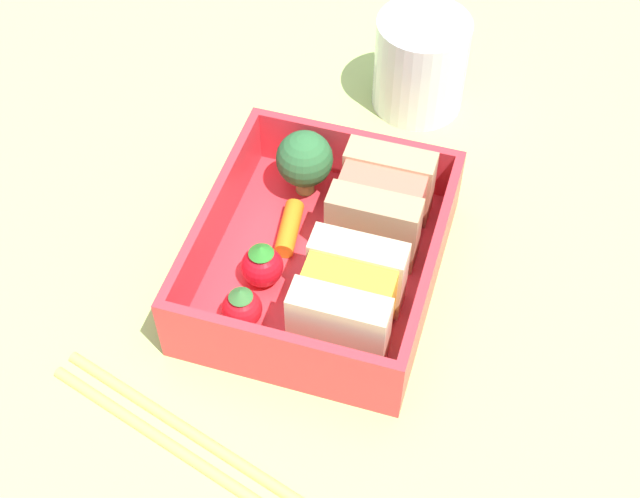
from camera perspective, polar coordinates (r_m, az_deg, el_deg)
The scene contains 11 objects.
ground_plane at distance 58.15cm, azimuth 0.00°, elevation -2.27°, with size 120.00×120.00×2.00cm, color #B3D272.
bento_tray at distance 56.86cm, azimuth 0.00°, elevation -1.32°, with size 17.03×14.55×1.20cm, color #E9333E.
bento_rim at distance 54.85cm, azimuth 0.00°, elevation 0.30°, with size 17.03×14.55×3.93cm.
sandwich_left at distance 56.37cm, azimuth 3.92°, elevation 2.88°, with size 6.04×5.74×5.04cm.
sandwich_center_left at distance 51.72cm, azimuth 1.82°, elevation -3.17°, with size 6.04×5.74×5.04cm.
broccoli_floret at distance 58.42cm, azimuth -0.99°, elevation 5.72°, with size 3.76×3.76×4.84cm.
carrot_stick_far_left at distance 57.46cm, azimuth -1.98°, elevation 1.35°, with size 1.25×1.25×4.02cm, color orange.
strawberry_far_left at distance 54.63cm, azimuth -3.72°, elevation -1.04°, with size 2.62×2.62×3.22cm.
strawberry_left at distance 52.97cm, azimuth -5.02°, elevation -3.74°, with size 2.43×2.43×3.03cm.
chopstick_pair at distance 51.06cm, azimuth -7.80°, elevation -12.51°, with size 7.68×20.00×0.70cm.
drinking_glass at distance 66.60cm, azimuth 6.45°, elevation 11.72°, with size 6.77×6.77×7.27cm, color white.
Camera 1 is at (32.95, 10.00, 45.86)cm, focal length 50.00 mm.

